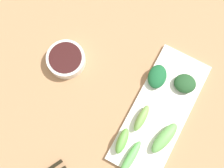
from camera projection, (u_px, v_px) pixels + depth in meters
name	position (u px, v px, depth m)	size (l,w,h in m)	color
tabletop	(118.00, 91.00, 0.79)	(2.10, 2.10, 0.02)	#A37851
sauce_bowl	(66.00, 59.00, 0.79)	(0.10, 0.10, 0.03)	silver
serving_plate	(159.00, 113.00, 0.76)	(0.14, 0.34, 0.01)	silver
broccoli_stalk_0	(142.00, 118.00, 0.74)	(0.02, 0.07, 0.03)	#71A34B
broccoli_stalk_1	(164.00, 138.00, 0.73)	(0.03, 0.09, 0.03)	#64A652
broccoli_stalk_2	(122.00, 141.00, 0.73)	(0.02, 0.07, 0.03)	#61AA45
broccoli_leafy_3	(185.00, 83.00, 0.76)	(0.06, 0.05, 0.02)	#1F4823
broccoli_leafy_4	(157.00, 76.00, 0.77)	(0.05, 0.07, 0.03)	#18582D
broccoli_stalk_5	(130.00, 158.00, 0.72)	(0.02, 0.10, 0.02)	#5EB657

